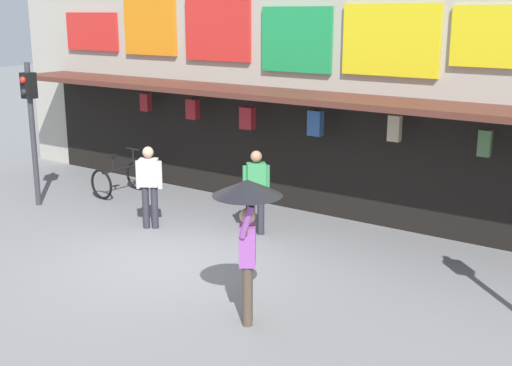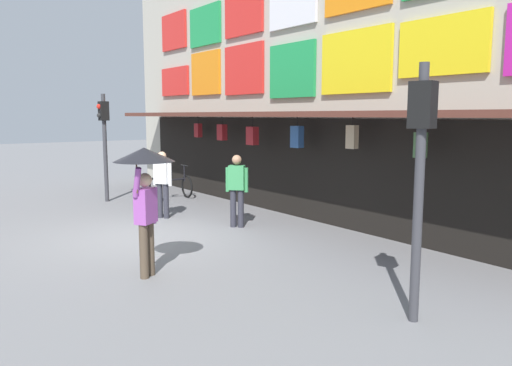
{
  "view_description": "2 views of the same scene",
  "coord_description": "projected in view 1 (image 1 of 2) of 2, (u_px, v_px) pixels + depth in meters",
  "views": [
    {
      "loc": [
        7.52,
        -8.03,
        4.25
      ],
      "look_at": [
        0.47,
        1.85,
        1.11
      ],
      "focal_mm": 46.51,
      "sensor_mm": 36.0,
      "label": 1
    },
    {
      "loc": [
        9.75,
        -4.32,
        2.58
      ],
      "look_at": [
        1.37,
        1.83,
        1.17
      ],
      "focal_mm": 35.1,
      "sensor_mm": 36.0,
      "label": 2
    }
  ],
  "objects": [
    {
      "name": "ground_plane",
      "position": [
        173.0,
        262.0,
        11.62
      ],
      "size": [
        80.0,
        80.0,
        0.0
      ],
      "primitive_type": "plane",
      "color": "slate"
    },
    {
      "name": "shopfront",
      "position": [
        312.0,
        26.0,
        14.22
      ],
      "size": [
        18.0,
        2.6,
        8.0
      ],
      "color": "#B2AD9E",
      "rests_on": "ground"
    },
    {
      "name": "traffic_light_near",
      "position": [
        30.0,
        111.0,
        14.51
      ],
      "size": [
        0.29,
        0.33,
        3.2
      ],
      "color": "#38383D",
      "rests_on": "ground"
    },
    {
      "name": "bicycle_parked",
      "position": [
        120.0,
        178.0,
        15.83
      ],
      "size": [
        0.76,
        1.18,
        1.05
      ],
      "color": "black",
      "rests_on": "ground"
    },
    {
      "name": "pedestrian_in_green",
      "position": [
        256.0,
        188.0,
        12.82
      ],
      "size": [
        0.41,
        0.41,
        1.68
      ],
      "color": "#2D2D38",
      "rests_on": "ground"
    },
    {
      "name": "pedestrian_in_black",
      "position": [
        149.0,
        181.0,
        13.22
      ],
      "size": [
        0.48,
        0.47,
        1.68
      ],
      "color": "#2D2D38",
      "rests_on": "ground"
    },
    {
      "name": "pedestrian_with_umbrella",
      "position": [
        247.0,
        211.0,
        8.95
      ],
      "size": [
        0.96,
        0.96,
        2.08
      ],
      "color": "brown",
      "rests_on": "ground"
    }
  ]
}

